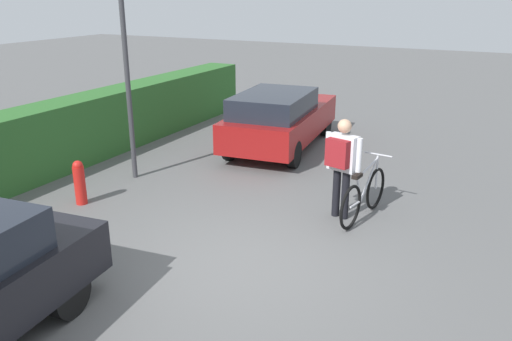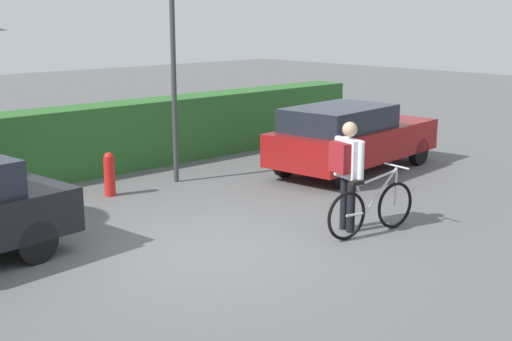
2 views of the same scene
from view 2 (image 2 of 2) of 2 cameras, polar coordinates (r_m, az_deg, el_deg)
The scene contains 7 objects.
ground_plane at distance 9.91m, azimuth -4.32°, elevation -6.57°, with size 60.00×60.00×0.00m, color #5B5B5B.
hedge_row at distance 14.18m, azimuth -18.12°, elevation 1.69°, with size 17.73×0.90×1.42m, color #2D642A.
parked_car_far at distance 14.72m, azimuth 7.77°, elevation 2.77°, with size 4.31×2.10×1.43m.
bicycle at distance 10.65m, azimuth 9.44°, elevation -3.06°, with size 1.73×0.50×1.00m.
person_rider at distance 10.59m, azimuth 7.45°, elevation 0.42°, with size 0.44×0.66×1.69m.
street_lamp at distance 13.56m, azimuth -6.84°, elevation 11.39°, with size 0.28×0.28×4.66m.
fire_hydrant at distance 12.97m, azimuth -11.90°, elevation -0.26°, with size 0.20×0.20×0.81m.
Camera 2 is at (-5.84, -7.31, 3.27)m, focal length 48.92 mm.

